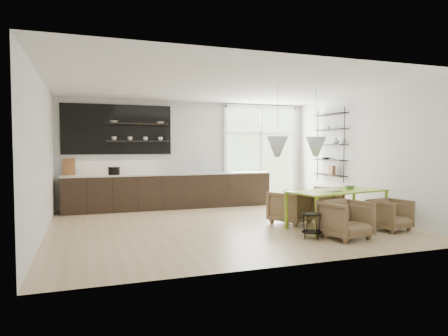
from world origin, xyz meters
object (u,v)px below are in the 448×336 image
(armchair_front_left, at_px, (346,220))
(armchair_back_right, at_px, (322,203))
(armchair_back_left, at_px, (290,207))
(wire_stool, at_px, (312,223))
(armchair_front_right, at_px, (390,215))
(dining_table, at_px, (337,193))

(armchair_front_left, bearing_deg, armchair_back_right, 57.44)
(armchair_back_left, relative_size, wire_stool, 1.72)
(armchair_back_left, distance_m, armchair_front_right, 1.98)
(armchair_front_left, bearing_deg, armchair_front_right, 2.99)
(armchair_front_left, xyz_separation_m, armchair_front_right, (1.27, 0.31, -0.04))
(dining_table, distance_m, armchair_front_right, 1.08)
(dining_table, distance_m, wire_stool, 1.35)
(armchair_back_left, height_order, armchair_back_right, armchair_back_right)
(dining_table, height_order, armchair_back_left, dining_table)
(armchair_front_left, xyz_separation_m, wire_stool, (-0.58, 0.19, -0.05))
(wire_stool, bearing_deg, armchair_back_left, 76.40)
(armchair_front_right, xyz_separation_m, wire_stool, (-1.84, -0.12, -0.02))
(armchair_back_left, height_order, armchair_front_right, armchair_back_left)
(dining_table, xyz_separation_m, armchair_back_left, (-0.71, 0.68, -0.36))
(armchair_front_right, bearing_deg, wire_stool, 170.98)
(dining_table, relative_size, armchair_front_left, 2.96)
(dining_table, xyz_separation_m, wire_stool, (-1.05, -0.74, -0.42))
(dining_table, xyz_separation_m, armchair_back_right, (0.27, 0.96, -0.35))
(armchair_back_right, height_order, armchair_front_left, armchair_back_right)
(wire_stool, bearing_deg, dining_table, 35.10)
(armchair_back_right, height_order, wire_stool, armchair_back_right)
(armchair_back_left, xyz_separation_m, armchair_front_left, (0.23, -1.61, -0.01))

